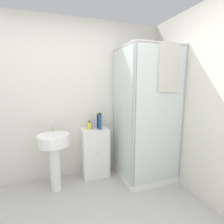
# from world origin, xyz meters

# --- Properties ---
(wall_back) EXTENTS (6.40, 0.06, 2.50)m
(wall_back) POSITION_xyz_m (0.00, 1.70, 1.25)
(wall_back) COLOR silver
(wall_back) RESTS_ON ground_plane
(shower_enclosure) EXTENTS (0.81, 0.84, 2.05)m
(shower_enclosure) POSITION_xyz_m (1.21, 1.19, 0.60)
(shower_enclosure) COLOR white
(shower_enclosure) RESTS_ON ground_plane
(vanity_cabinet) EXTENTS (0.42, 0.32, 0.79)m
(vanity_cabinet) POSITION_xyz_m (0.50, 1.51, 0.40)
(vanity_cabinet) COLOR white
(vanity_cabinet) RESTS_ON ground_plane
(sink) EXTENTS (0.43, 0.43, 0.95)m
(sink) POSITION_xyz_m (-0.13, 1.30, 0.61)
(sink) COLOR white
(sink) RESTS_ON ground_plane
(soap_dispenser) EXTENTS (0.06, 0.06, 0.15)m
(soap_dispenser) POSITION_xyz_m (0.41, 1.52, 0.85)
(soap_dispenser) COLOR yellow
(soap_dispenser) RESTS_ON vanity_cabinet
(shampoo_bottle_tall_black) EXTENTS (0.05, 0.05, 0.26)m
(shampoo_bottle_tall_black) POSITION_xyz_m (0.57, 1.54, 0.92)
(shampoo_bottle_tall_black) COLOR black
(shampoo_bottle_tall_black) RESTS_ON vanity_cabinet
(shampoo_bottle_blue) EXTENTS (0.05, 0.05, 0.26)m
(shampoo_bottle_blue) POSITION_xyz_m (0.57, 1.47, 0.92)
(shampoo_bottle_blue) COLOR #1E4C93
(shampoo_bottle_blue) RESTS_ON vanity_cabinet
(lotion_bottle_white) EXTENTS (0.05, 0.05, 0.18)m
(lotion_bottle_white) POSITION_xyz_m (0.48, 1.55, 0.87)
(lotion_bottle_white) COLOR #B299C6
(lotion_bottle_white) RESTS_ON vanity_cabinet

